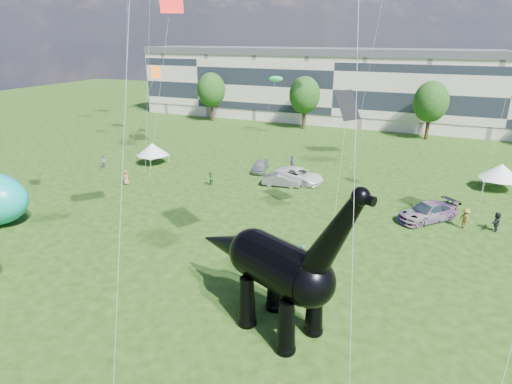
% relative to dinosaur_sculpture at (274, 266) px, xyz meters
% --- Properties ---
extents(ground, '(220.00, 220.00, 0.00)m').
position_rel_dinosaur_sculpture_xyz_m(ground, '(-2.61, -1.09, -3.72)').
color(ground, '#16330C').
rests_on(ground, ground).
extents(terrace_row, '(78.00, 11.00, 12.00)m').
position_rel_dinosaur_sculpture_xyz_m(terrace_row, '(-10.61, 60.91, 2.28)').
color(terrace_row, beige).
rests_on(terrace_row, ground).
extents(tree_far_left, '(5.20, 5.20, 9.44)m').
position_rel_dinosaur_sculpture_xyz_m(tree_far_left, '(-32.61, 51.91, 2.57)').
color(tree_far_left, '#382314').
rests_on(tree_far_left, ground).
extents(tree_mid_left, '(5.20, 5.20, 9.44)m').
position_rel_dinosaur_sculpture_xyz_m(tree_mid_left, '(-14.61, 51.91, 2.57)').
color(tree_mid_left, '#382314').
rests_on(tree_mid_left, ground).
extents(tree_mid_right, '(5.20, 5.20, 9.44)m').
position_rel_dinosaur_sculpture_xyz_m(tree_mid_right, '(5.39, 51.91, 2.57)').
color(tree_mid_right, '#382314').
rests_on(tree_mid_right, ground).
extents(dinosaur_sculpture, '(11.67, 6.49, 9.85)m').
position_rel_dinosaur_sculpture_xyz_m(dinosaur_sculpture, '(0.00, 0.00, 0.00)').
color(dinosaur_sculpture, black).
rests_on(dinosaur_sculpture, ground).
extents(car_silver, '(2.39, 4.22, 1.35)m').
position_rel_dinosaur_sculpture_xyz_m(car_silver, '(-11.84, 26.19, -3.04)').
color(car_silver, silver).
rests_on(car_silver, ground).
extents(car_grey, '(4.29, 2.15, 1.35)m').
position_rel_dinosaur_sculpture_xyz_m(car_grey, '(-7.68, 22.21, -3.04)').
color(car_grey, gray).
rests_on(car_grey, ground).
extents(car_white, '(6.18, 4.19, 1.57)m').
position_rel_dinosaur_sculpture_xyz_m(car_white, '(-6.38, 24.19, -2.93)').
color(car_white, white).
rests_on(car_white, ground).
extents(car_dark, '(5.54, 5.73, 1.64)m').
position_rel_dinosaur_sculpture_xyz_m(car_dark, '(7.18, 18.69, -2.90)').
color(car_dark, '#595960').
rests_on(car_dark, ground).
extents(gazebo_near, '(4.10, 4.10, 2.83)m').
position_rel_dinosaur_sculpture_xyz_m(gazebo_near, '(13.59, 30.21, -1.73)').
color(gazebo_near, white).
rests_on(gazebo_near, ground).
extents(gazebo_left, '(4.83, 4.83, 2.65)m').
position_rel_dinosaur_sculpture_xyz_m(gazebo_left, '(-25.51, 23.77, -1.86)').
color(gazebo_left, silver).
rests_on(gazebo_left, ground).
extents(visitors, '(43.21, 34.83, 1.83)m').
position_rel_dinosaur_sculpture_xyz_m(visitors, '(-4.05, 15.19, -2.86)').
color(visitors, brown).
rests_on(visitors, ground).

